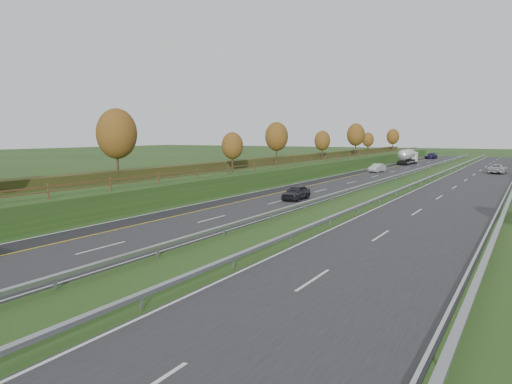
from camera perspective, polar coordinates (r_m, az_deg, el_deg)
ground at (r=67.90m, az=15.22°, el=0.49°), size 400.00×400.00×0.00m
near_carriageway at (r=74.93m, az=10.21°, el=1.18°), size 10.50×200.00×0.04m
far_carriageway at (r=71.34m, az=22.84°, el=0.50°), size 10.50×200.00×0.04m
hard_shoulder at (r=76.22m, az=7.54°, el=1.32°), size 3.00×200.00×0.04m
lane_markings at (r=73.00m, az=14.94°, el=0.95°), size 26.75×200.00×0.01m
embankment_left at (r=79.99m, az=1.38°, el=2.33°), size 12.00×200.00×2.00m
hedge_left at (r=80.84m, az=0.13°, el=3.48°), size 2.20×180.00×1.10m
fence_left at (r=77.52m, az=4.19°, el=3.46°), size 0.12×189.06×1.20m
median_barrier_near at (r=73.23m, az=14.44°, el=1.42°), size 0.32×200.00×0.71m
median_barrier_far at (r=72.12m, az=18.36°, el=1.22°), size 0.32×200.00×0.71m
trees_left at (r=76.63m, az=0.45°, el=6.16°), size 6.64×164.30×7.66m
road_tanker at (r=121.89m, az=16.96°, el=3.92°), size 2.40×11.22×3.46m
car_dark_near at (r=53.18m, az=4.62°, el=-0.06°), size 1.90×4.55×1.54m
car_silver_mid at (r=94.68m, az=13.67°, el=2.69°), size 2.27×4.87×1.55m
car_small_far at (r=150.76m, az=19.39°, el=3.92°), size 3.02×5.94×1.65m
car_oncoming at (r=98.70m, az=25.92°, el=2.39°), size 3.18×6.07×1.63m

